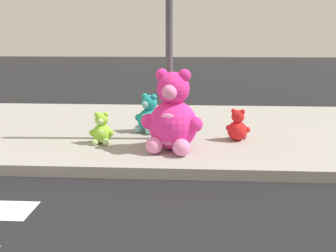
% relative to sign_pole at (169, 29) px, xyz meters
% --- Properties ---
extents(sidewalk, '(28.00, 4.40, 0.15)m').
position_rel_sign_pole_xyz_m(sidewalk, '(-1.00, 0.80, -1.77)').
color(sidewalk, '#9E9B93').
rests_on(sidewalk, ground_plane).
extents(sign_pole, '(0.56, 0.11, 3.20)m').
position_rel_sign_pole_xyz_m(sign_pole, '(0.00, 0.00, 0.00)').
color(sign_pole, '#4C4C51').
rests_on(sign_pole, sidewalk).
extents(plush_pink_large, '(0.88, 0.81, 1.16)m').
position_rel_sign_pole_xyz_m(plush_pink_large, '(0.08, -0.58, -1.23)').
color(plush_pink_large, '#F22D93').
rests_on(plush_pink_large, sidewalk).
extents(plush_red, '(0.37, 0.36, 0.50)m').
position_rel_sign_pole_xyz_m(plush_red, '(1.08, -0.01, -1.50)').
color(plush_red, red).
rests_on(plush_red, sidewalk).
extents(plush_teal, '(0.46, 0.47, 0.66)m').
position_rel_sign_pole_xyz_m(plush_teal, '(-0.37, 0.43, -1.44)').
color(plush_teal, teal).
rests_on(plush_teal, sidewalk).
extents(plush_lime, '(0.38, 0.33, 0.49)m').
position_rel_sign_pole_xyz_m(plush_lime, '(-1.01, -0.33, -1.50)').
color(plush_lime, '#8CD133').
rests_on(plush_lime, sidewalk).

